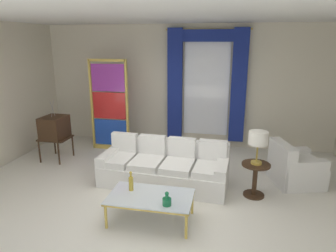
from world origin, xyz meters
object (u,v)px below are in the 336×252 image
Objects in this scene: couch_white_long at (165,167)px; vintage_tv at (54,128)px; armchair_white at (294,169)px; table_lamp_brass at (258,139)px; bottle_blue_decanter at (167,201)px; bottle_crystal_tall at (131,183)px; stained_glass_divider at (109,107)px; round_side_table at (255,177)px; peacock_figurine at (122,147)px; coffee_table at (151,198)px.

vintage_tv is at bearing 165.93° from couch_white_long.
table_lamp_brass reaches higher than armchair_white.
table_lamp_brass is at bearing -138.83° from armchair_white.
bottle_blue_decanter is at bearing -135.73° from armchair_white.
stained_glass_divider reaches higher than bottle_crystal_tall.
round_side_table is at bearing -138.83° from armchair_white.
peacock_figurine is (-0.99, 2.29, -0.31)m from bottle_crystal_tall.
stained_glass_divider reaches higher than bottle_blue_decanter.
couch_white_long is 2.36× the size of armchair_white.
armchair_white reaches higher than coffee_table.
couch_white_long reaches higher than coffee_table.
couch_white_long is 11.62× the size of bottle_blue_decanter.
round_side_table reaches higher than peacock_figurine.
bottle_blue_decanter is at bearing -26.94° from bottle_crystal_tall.
table_lamp_brass is (1.27, 1.31, 0.55)m from bottle_blue_decanter.
peacock_figurine is (-3.63, 0.65, -0.07)m from armchair_white.
bottle_crystal_tall reaches higher than coffee_table.
couch_white_long is at bearing 173.55° from round_side_table.
round_side_table is at bearing 35.28° from coffee_table.
bottle_crystal_tall reaches higher than bottle_blue_decanter.
bottle_blue_decanter is 0.36× the size of table_lamp_brass.
bottle_crystal_tall is at bearing -152.19° from round_side_table.
round_side_table is (-0.75, -0.65, 0.07)m from armchair_white.
peacock_figurine is at bearing -44.04° from stained_glass_divider.
peacock_figurine is 3.16m from round_side_table.
bottle_crystal_tall is at bearing -37.63° from vintage_tv.
peacock_figurine is at bearing 169.90° from armchair_white.
peacock_figurine is 1.01× the size of round_side_table.
couch_white_long is at bearing -168.81° from armchair_white.
bottle_blue_decanter is at bearing -134.04° from round_side_table.
bottle_crystal_tall is 0.52× the size of round_side_table.
bottle_blue_decanter is at bearing -134.04° from table_lamp_brass.
couch_white_long is 1.79m from table_lamp_brass.
bottle_crystal_tall reaches higher than round_side_table.
peacock_figurine is (1.40, 0.45, -0.51)m from vintage_tv.
stained_glass_divider is at bearing 122.02° from coffee_table.
stained_glass_divider is (-4.07, 1.07, 0.77)m from armchair_white.
stained_glass_divider is 3.70× the size of round_side_table.
peacock_figurine is at bearing 121.74° from bottle_blue_decanter.
bottle_crystal_tall reaches higher than peacock_figurine.
couch_white_long is 7.70× the size of bottle_crystal_tall.
stained_glass_divider is 3.81m from round_side_table.
bottle_crystal_tall is 0.14× the size of stained_glass_divider.
bottle_crystal_tall is at bearing -102.55° from couch_white_long.
bottle_blue_decanter reaches higher than round_side_table.
round_side_table is (1.89, 1.00, -0.18)m from bottle_crystal_tall.
table_lamp_brass is (2.88, -1.30, 0.81)m from peacock_figurine.
bottle_crystal_tall is at bearing -147.96° from armchair_white.
stained_glass_divider is at bearing 135.96° from peacock_figurine.
coffee_table is 2.06× the size of peacock_figurine.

